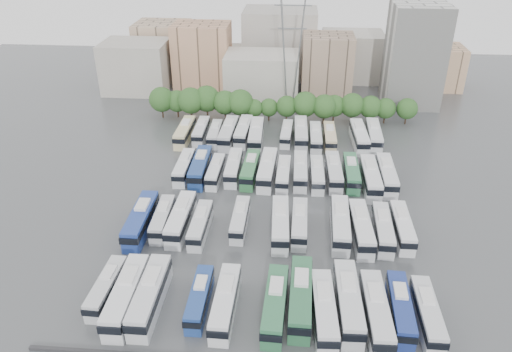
# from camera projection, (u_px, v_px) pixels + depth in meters

# --- Properties ---
(ground) EXTENTS (220.00, 220.00, 0.00)m
(ground) POSITION_uv_depth(u_px,v_px,m) (272.00, 213.00, 88.14)
(ground) COLOR #424447
(ground) RESTS_ON ground
(tree_line) EXTENTS (66.33, 8.11, 8.35)m
(tree_line) POSITION_uv_depth(u_px,v_px,m) (269.00, 104.00, 122.85)
(tree_line) COLOR black
(tree_line) RESTS_ON ground
(city_buildings) EXTENTS (102.00, 35.00, 20.00)m
(city_buildings) POSITION_uv_depth(u_px,v_px,m) (260.00, 57.00, 147.52)
(city_buildings) COLOR #9E998E
(city_buildings) RESTS_ON ground
(apartment_tower) EXTENTS (14.00, 14.00, 26.00)m
(apartment_tower) POSITION_uv_depth(u_px,v_px,m) (415.00, 55.00, 129.99)
(apartment_tower) COLOR silver
(apartment_tower) RESTS_ON ground
(electricity_pylon) EXTENTS (9.00, 6.91, 33.83)m
(electricity_pylon) POSITION_uv_depth(u_px,v_px,m) (292.00, 39.00, 122.56)
(electricity_pylon) COLOR slate
(electricity_pylon) RESTS_ON ground
(bus_r0_s0) EXTENTS (2.74, 11.00, 3.43)m
(bus_r0_s0) POSITION_uv_depth(u_px,v_px,m) (107.00, 287.00, 68.71)
(bus_r0_s0) COLOR silver
(bus_r0_s0) RESTS_ON ground
(bus_r0_s1) EXTENTS (3.12, 13.72, 4.29)m
(bus_r0_s1) POSITION_uv_depth(u_px,v_px,m) (127.00, 295.00, 66.73)
(bus_r0_s1) COLOR silver
(bus_r0_s1) RESTS_ON ground
(bus_r0_s2) EXTENTS (2.98, 13.62, 4.27)m
(bus_r0_s2) POSITION_uv_depth(u_px,v_px,m) (150.00, 295.00, 66.73)
(bus_r0_s2) COLOR silver
(bus_r0_s2) RESTS_ON ground
(bus_r0_s4) EXTENTS (2.37, 10.84, 3.40)m
(bus_r0_s4) POSITION_uv_depth(u_px,v_px,m) (200.00, 298.00, 66.87)
(bus_r0_s4) COLOR navy
(bus_r0_s4) RESTS_ON ground
(bus_r0_s5) EXTENTS (2.93, 12.47, 3.90)m
(bus_r0_s5) POSITION_uv_depth(u_px,v_px,m) (225.00, 302.00, 65.86)
(bus_r0_s5) COLOR silver
(bus_r0_s5) RESTS_ON ground
(bus_r0_s7) EXTENTS (3.24, 12.83, 4.00)m
(bus_r0_s7) POSITION_uv_depth(u_px,v_px,m) (275.00, 304.00, 65.43)
(bus_r0_s7) COLOR #2E6B44
(bus_r0_s7) RESTS_ON ground
(bus_r0_s8) EXTENTS (3.26, 13.56, 4.23)m
(bus_r0_s8) POSITION_uv_depth(u_px,v_px,m) (301.00, 297.00, 66.49)
(bus_r0_s8) COLOR #2A643F
(bus_r0_s8) RESTS_ON ground
(bus_r0_s9) EXTENTS (3.36, 12.78, 3.97)m
(bus_r0_s9) POSITION_uv_depth(u_px,v_px,m) (324.00, 310.00, 64.55)
(bus_r0_s9) COLOR silver
(bus_r0_s9) RESTS_ON ground
(bus_r0_s10) EXTENTS (3.32, 13.63, 4.25)m
(bus_r0_s10) POSITION_uv_depth(u_px,v_px,m) (348.00, 301.00, 65.70)
(bus_r0_s10) COLOR silver
(bus_r0_s10) RESTS_ON ground
(bus_r0_s11) EXTENTS (3.13, 13.08, 4.09)m
(bus_r0_s11) POSITION_uv_depth(u_px,v_px,m) (376.00, 312.00, 64.18)
(bus_r0_s11) COLOR silver
(bus_r0_s11) RESTS_ON ground
(bus_r0_s12) EXTENTS (3.03, 11.91, 3.71)m
(bus_r0_s12) POSITION_uv_depth(u_px,v_px,m) (400.00, 308.00, 64.99)
(bus_r0_s12) COLOR navy
(bus_r0_s12) RESTS_ON ground
(bus_r0_s13) EXTENTS (2.60, 11.72, 3.67)m
(bus_r0_s13) POSITION_uv_depth(u_px,v_px,m) (427.00, 314.00, 64.17)
(bus_r0_s13) COLOR silver
(bus_r0_s13) RESTS_ON ground
(bus_r1_s0) EXTENTS (3.11, 13.62, 4.26)m
(bus_r1_s0) POSITION_uv_depth(u_px,v_px,m) (141.00, 220.00, 82.52)
(bus_r1_s0) COLOR navy
(bus_r1_s0) RESTS_ON ground
(bus_r1_s1) EXTENTS (2.83, 11.24, 3.50)m
(bus_r1_s1) POSITION_uv_depth(u_px,v_px,m) (163.00, 218.00, 83.52)
(bus_r1_s1) COLOR silver
(bus_r1_s1) RESTS_ON ground
(bus_r1_s2) EXTENTS (3.03, 12.97, 4.06)m
(bus_r1_s2) POSITION_uv_depth(u_px,v_px,m) (181.00, 218.00, 83.07)
(bus_r1_s2) COLOR white
(bus_r1_s2) RESTS_ON ground
(bus_r1_s3) EXTENTS (2.60, 11.29, 3.53)m
(bus_r1_s3) POSITION_uv_depth(u_px,v_px,m) (200.00, 224.00, 81.94)
(bus_r1_s3) COLOR silver
(bus_r1_s3) RESTS_ON ground
(bus_r1_s5) EXTENTS (2.51, 10.94, 3.42)m
(bus_r1_s5) POSITION_uv_depth(u_px,v_px,m) (240.00, 219.00, 83.42)
(bus_r1_s5) COLOR silver
(bus_r1_s5) RESTS_ON ground
(bus_r1_s7) EXTENTS (3.26, 12.93, 4.03)m
(bus_r1_s7) POSITION_uv_depth(u_px,v_px,m) (280.00, 224.00, 81.72)
(bus_r1_s7) COLOR silver
(bus_r1_s7) RESTS_ON ground
(bus_r1_s8) EXTENTS (2.71, 11.73, 3.67)m
(bus_r1_s8) POSITION_uv_depth(u_px,v_px,m) (299.00, 223.00, 82.20)
(bus_r1_s8) COLOR silver
(bus_r1_s8) RESTS_ON ground
(bus_r1_s10) EXTENTS (3.29, 13.28, 4.14)m
(bus_r1_s10) POSITION_uv_depth(u_px,v_px,m) (340.00, 224.00, 81.58)
(bus_r1_s10) COLOR silver
(bus_r1_s10) RESTS_ON ground
(bus_r1_s11) EXTENTS (3.30, 13.08, 4.07)m
(bus_r1_s11) POSITION_uv_depth(u_px,v_px,m) (361.00, 228.00, 80.63)
(bus_r1_s11) COLOR silver
(bus_r1_s11) RESTS_ON ground
(bus_r1_s12) EXTENTS (3.03, 12.16, 3.79)m
(bus_r1_s12) POSITION_uv_depth(u_px,v_px,m) (383.00, 229.00, 80.66)
(bus_r1_s12) COLOR silver
(bus_r1_s12) RESTS_ON ground
(bus_r1_s13) EXTENTS (2.63, 11.87, 3.72)m
(bus_r1_s13) POSITION_uv_depth(u_px,v_px,m) (402.00, 227.00, 81.22)
(bus_r1_s13) COLOR silver
(bus_r1_s13) RESTS_ON ground
(bus_r2_s1) EXTENTS (2.57, 11.64, 3.65)m
(bus_r2_s1) POSITION_uv_depth(u_px,v_px,m) (184.00, 167.00, 99.49)
(bus_r2_s1) COLOR silver
(bus_r2_s1) RESTS_ON ground
(bus_r2_s2) EXTENTS (3.11, 13.45, 4.21)m
(bus_r2_s2) POSITION_uv_depth(u_px,v_px,m) (200.00, 167.00, 99.01)
(bus_r2_s2) COLOR navy
(bus_r2_s2) RESTS_ON ground
(bus_r2_s3) EXTENTS (2.62, 10.94, 3.42)m
(bus_r2_s3) POSITION_uv_depth(u_px,v_px,m) (215.00, 171.00, 98.17)
(bus_r2_s3) COLOR silver
(bus_r2_s3) RESTS_ON ground
(bus_r2_s4) EXTENTS (2.69, 12.00, 3.76)m
(bus_r2_s4) POSITION_uv_depth(u_px,v_px,m) (234.00, 167.00, 99.34)
(bus_r2_s4) COLOR silver
(bus_r2_s4) RESTS_ON ground
(bus_r2_s5) EXTENTS (3.24, 12.36, 3.84)m
(bus_r2_s5) POSITION_uv_depth(u_px,v_px,m) (250.00, 169.00, 98.56)
(bus_r2_s5) COLOR #317341
(bus_r2_s5) RESTS_ON ground
(bus_r2_s6) EXTENTS (3.49, 13.49, 4.20)m
(bus_r2_s6) POSITION_uv_depth(u_px,v_px,m) (267.00, 169.00, 98.11)
(bus_r2_s6) COLOR silver
(bus_r2_s6) RESTS_ON ground
(bus_r2_s7) EXTENTS (2.69, 11.26, 3.52)m
(bus_r2_s7) POSITION_uv_depth(u_px,v_px,m) (283.00, 174.00, 97.14)
(bus_r2_s7) COLOR silver
(bus_r2_s7) RESTS_ON ground
(bus_r2_s8) EXTENTS (2.71, 12.22, 3.83)m
(bus_r2_s8) POSITION_uv_depth(u_px,v_px,m) (300.00, 170.00, 98.01)
(bus_r2_s8) COLOR silver
(bus_r2_s8) RESTS_ON ground
(bus_r2_s9) EXTENTS (2.66, 11.49, 3.59)m
(bus_r2_s9) POSITION_uv_depth(u_px,v_px,m) (317.00, 174.00, 96.99)
(bus_r2_s9) COLOR silver
(bus_r2_s9) RESTS_ON ground
(bus_r2_s10) EXTENTS (3.06, 12.55, 3.92)m
(bus_r2_s10) POSITION_uv_depth(u_px,v_px,m) (334.00, 172.00, 97.55)
(bus_r2_s10) COLOR silver
(bus_r2_s10) RESTS_ON ground
(bus_r2_s11) EXTENTS (2.71, 12.21, 3.83)m
(bus_r2_s11) POSITION_uv_depth(u_px,v_px,m) (351.00, 172.00, 97.33)
(bus_r2_s11) COLOR #31734A
(bus_r2_s11) RESTS_ON ground
(bus_r2_s12) EXTENTS (3.03, 13.44, 4.21)m
(bus_r2_s12) POSITION_uv_depth(u_px,v_px,m) (371.00, 177.00, 95.18)
(bus_r2_s12) COLOR silver
(bus_r2_s12) RESTS_ON ground
(bus_r2_s13) EXTENTS (2.93, 13.08, 4.10)m
(bus_r2_s13) POSITION_uv_depth(u_px,v_px,m) (387.00, 175.00, 96.25)
(bus_r2_s13) COLOR silver
(bus_r2_s13) RESTS_ON ground
(bus_r3_s0) EXTENTS (2.89, 12.68, 3.97)m
(bus_r3_s0) POSITION_uv_depth(u_px,v_px,m) (185.00, 132.00, 114.19)
(bus_r3_s0) COLOR beige
(bus_r3_s0) RESTS_ON ground
(bus_r3_s1) EXTENTS (2.61, 11.53, 3.61)m
(bus_r3_s1) POSITION_uv_depth(u_px,v_px,m) (201.00, 131.00, 115.22)
(bus_r3_s1) COLOR silver
(bus_r3_s1) RESTS_ON ground
(bus_r3_s2) EXTENTS (2.58, 10.98, 3.43)m
(bus_r3_s2) POSITION_uv_depth(u_px,v_px,m) (215.00, 134.00, 114.03)
(bus_r3_s2) COLOR silver
(bus_r3_s2) RESTS_ON ground
(bus_r3_s3) EXTENTS (3.36, 13.46, 4.19)m
(bus_r3_s3) POSITION_uv_depth(u_px,v_px,m) (228.00, 133.00, 113.47)
(bus_r3_s3) COLOR silver
(bus_r3_s3) RESTS_ON ground
(bus_r3_s4) EXTENTS (3.33, 12.90, 4.01)m
(bus_r3_s4) POSITION_uv_depth(u_px,v_px,m) (243.00, 131.00, 114.47)
(bus_r3_s4) COLOR silver
(bus_r3_s4) RESTS_ON ground
(bus_r3_s5) EXTENTS (3.30, 13.69, 4.27)m
(bus_r3_s5) POSITION_uv_depth(u_px,v_px,m) (256.00, 135.00, 112.48)
(bus_r3_s5) COLOR silver
(bus_r3_s5) RESTS_ON ground
(bus_r3_s7) EXTENTS (2.84, 10.90, 3.39)m
(bus_r3_s7) POSITION_uv_depth(u_px,v_px,m) (287.00, 133.00, 114.12)
(bus_r3_s7) COLOR silver
(bus_r3_s7) RESTS_ON ground
(bus_r3_s8) EXTENTS (3.19, 13.39, 4.18)m
(bus_r3_s8) POSITION_uv_depth(u_px,v_px,m) (301.00, 133.00, 113.40)
(bus_r3_s8) COLOR silver
(bus_r3_s8) RESTS_ON ground
(bus_r3_s9) EXTENTS (2.67, 11.84, 3.71)m
(bus_r3_s9) POSITION_uv_depth(u_px,v_px,m) (316.00, 137.00, 112.03)
(bus_r3_s9) COLOR silver
(bus_r3_s9) RESTS_ON ground
(bus_r3_s10) EXTENTS (2.62, 11.63, 3.64)m
(bus_r3_s10) POSITION_uv_depth(u_px,v_px,m) (330.00, 137.00, 112.26)
(bus_r3_s10) COLOR beige
(bus_r3_s10) RESTS_ON ground
(bus_r3_s12) EXTENTS (3.48, 13.37, 4.16)m
(bus_r3_s12) POSITION_uv_depth(u_px,v_px,m) (359.00, 136.00, 111.88)
(bus_r3_s12) COLOR white
(bus_r3_s12) RESTS_ON ground
(bus_r3_s13) EXTENTS (3.24, 13.11, 4.09)m
(bus_r3_s13) POSITION_uv_depth(u_px,v_px,m) (374.00, 135.00, 112.59)
(bus_r3_s13) COLOR silver
(bus_r3_s13) RESTS_ON ground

